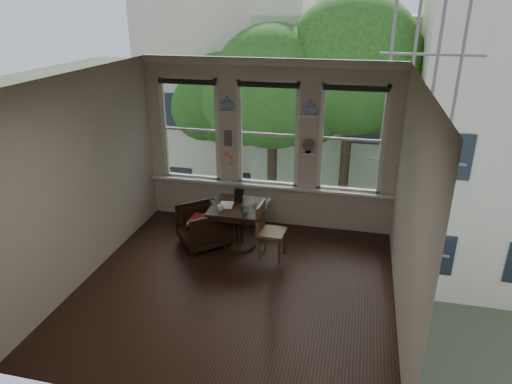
% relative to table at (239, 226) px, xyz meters
% --- Properties ---
extents(ground, '(4.50, 4.50, 0.00)m').
position_rel_table_xyz_m(ground, '(0.27, -1.18, -0.38)').
color(ground, black).
rests_on(ground, ground).
extents(ceiling, '(4.50, 4.50, 0.00)m').
position_rel_table_xyz_m(ceiling, '(0.27, -1.18, 2.62)').
color(ceiling, silver).
rests_on(ceiling, ground).
extents(wall_back, '(4.50, 0.00, 4.50)m').
position_rel_table_xyz_m(wall_back, '(0.27, 1.07, 1.12)').
color(wall_back, beige).
rests_on(wall_back, ground).
extents(wall_front, '(4.50, 0.00, 4.50)m').
position_rel_table_xyz_m(wall_front, '(0.27, -3.43, 1.12)').
color(wall_front, beige).
rests_on(wall_front, ground).
extents(wall_left, '(0.00, 4.50, 4.50)m').
position_rel_table_xyz_m(wall_left, '(-1.98, -1.18, 1.12)').
color(wall_left, beige).
rests_on(wall_left, ground).
extents(wall_right, '(0.00, 4.50, 4.50)m').
position_rel_table_xyz_m(wall_right, '(2.52, -1.18, 1.12)').
color(wall_right, beige).
rests_on(wall_right, ground).
extents(window_left, '(1.10, 0.12, 1.90)m').
position_rel_table_xyz_m(window_left, '(-1.18, 1.07, 1.32)').
color(window_left, white).
rests_on(window_left, ground).
extents(window_center, '(1.10, 0.12, 1.90)m').
position_rel_table_xyz_m(window_center, '(0.27, 1.07, 1.32)').
color(window_center, white).
rests_on(window_center, ground).
extents(window_right, '(1.10, 0.12, 1.90)m').
position_rel_table_xyz_m(window_right, '(1.72, 1.07, 1.32)').
color(window_right, white).
rests_on(window_right, ground).
extents(shelf_left, '(0.26, 0.16, 0.03)m').
position_rel_table_xyz_m(shelf_left, '(-0.46, 0.97, 1.73)').
color(shelf_left, white).
rests_on(shelf_left, ground).
extents(shelf_right, '(0.26, 0.16, 0.03)m').
position_rel_table_xyz_m(shelf_right, '(0.99, 0.97, 1.73)').
color(shelf_right, white).
rests_on(shelf_right, ground).
extents(intercom, '(0.14, 0.06, 0.28)m').
position_rel_table_xyz_m(intercom, '(-0.46, 1.00, 1.23)').
color(intercom, '#59544F').
rests_on(intercom, ground).
extents(sticky_notes, '(0.16, 0.01, 0.24)m').
position_rel_table_xyz_m(sticky_notes, '(-0.46, 1.01, 0.88)').
color(sticky_notes, pink).
rests_on(sticky_notes, ground).
extents(desk_fan, '(0.20, 0.20, 0.24)m').
position_rel_table_xyz_m(desk_fan, '(0.99, 0.95, 1.16)').
color(desk_fan, '#59544F').
rests_on(desk_fan, ground).
extents(vase_left, '(0.24, 0.24, 0.25)m').
position_rel_table_xyz_m(vase_left, '(-0.46, 0.97, 1.86)').
color(vase_left, white).
rests_on(vase_left, shelf_left).
extents(vase_right, '(0.24, 0.24, 0.25)m').
position_rel_table_xyz_m(vase_right, '(0.99, 0.97, 1.86)').
color(vase_right, white).
rests_on(vase_right, shelf_right).
extents(table, '(0.90, 0.90, 0.75)m').
position_rel_table_xyz_m(table, '(0.00, 0.00, 0.00)').
color(table, black).
rests_on(table, ground).
extents(armchair_left, '(1.07, 1.07, 0.70)m').
position_rel_table_xyz_m(armchair_left, '(-0.61, -0.08, -0.03)').
color(armchair_left, black).
rests_on(armchair_left, ground).
extents(cushion_red, '(0.45, 0.45, 0.06)m').
position_rel_table_xyz_m(cushion_red, '(-0.61, -0.08, 0.08)').
color(cushion_red, maroon).
rests_on(cushion_red, armchair_left).
extents(side_chair_right, '(0.45, 0.45, 0.92)m').
position_rel_table_xyz_m(side_chair_right, '(0.61, -0.24, 0.09)').
color(side_chair_right, '#4A331A').
rests_on(side_chair_right, ground).
extents(laptop, '(0.37, 0.33, 0.02)m').
position_rel_table_xyz_m(laptop, '(0.32, -0.05, 0.39)').
color(laptop, black).
rests_on(laptop, table).
extents(mug, '(0.12, 0.12, 0.09)m').
position_rel_table_xyz_m(mug, '(-0.24, -0.24, 0.42)').
color(mug, white).
rests_on(mug, table).
extents(drinking_glass, '(0.16, 0.16, 0.10)m').
position_rel_table_xyz_m(drinking_glass, '(0.17, -0.29, 0.43)').
color(drinking_glass, white).
rests_on(drinking_glass, table).
extents(tablet, '(0.17, 0.10, 0.22)m').
position_rel_table_xyz_m(tablet, '(-0.05, 0.19, 0.48)').
color(tablet, black).
rests_on(tablet, table).
extents(papers, '(0.26, 0.33, 0.00)m').
position_rel_table_xyz_m(papers, '(-0.21, -0.02, 0.38)').
color(papers, silver).
rests_on(papers, table).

